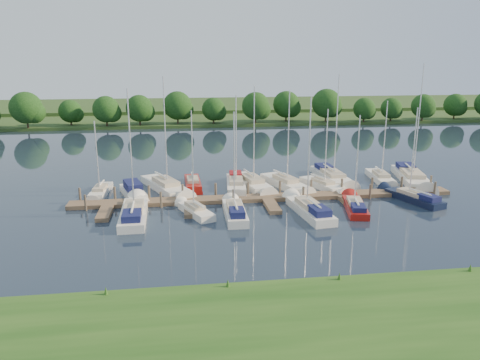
{
  "coord_description": "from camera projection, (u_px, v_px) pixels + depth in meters",
  "views": [
    {
      "loc": [
        -8.99,
        -37.93,
        14.38
      ],
      "look_at": [
        -2.77,
        8.0,
        2.2
      ],
      "focal_mm": 35.0,
      "sensor_mm": 36.0,
      "label": 1
    }
  ],
  "objects": [
    {
      "name": "mooring_pilings",
      "position": [
        265.0,
        193.0,
        49.11
      ],
      "size": [
        38.24,
        2.84,
        2.0
      ],
      "color": "#473D33",
      "rests_on": "ground"
    },
    {
      "name": "sailboat_s_0",
      "position": [
        134.0,
        214.0,
        43.34
      ],
      "size": [
        2.42,
        9.59,
        12.21
      ],
      "rotation": [
        0.0,
        0.0,
        0.02
      ],
      "color": "white",
      "rests_on": "ground"
    },
    {
      "name": "far_shore",
      "position": [
        214.0,
        118.0,
        112.98
      ],
      "size": [
        180.0,
        30.0,
        0.6
      ],
      "primitive_type": "cube",
      "color": "#27451A",
      "rests_on": "ground"
    },
    {
      "name": "near_bank",
      "position": [
        348.0,
        322.0,
        25.78
      ],
      "size": [
        90.0,
        10.0,
        0.5
      ],
      "primitive_type": "cube",
      "color": "#1D4714",
      "rests_on": "ground"
    },
    {
      "name": "sailboat_n_2",
      "position": [
        167.0,
        188.0,
        52.12
      ],
      "size": [
        5.77,
        10.06,
        12.99
      ],
      "rotation": [
        0.0,
        0.0,
        3.56
      ],
      "color": "white",
      "rests_on": "ground"
    },
    {
      "name": "motorboat",
      "position": [
        134.0,
        193.0,
        49.72
      ],
      "size": [
        3.41,
        6.79,
        2.01
      ],
      "rotation": [
        0.0,
        0.0,
        3.42
      ],
      "color": "white",
      "rests_on": "ground"
    },
    {
      "name": "distant_hill",
      "position": [
        207.0,
        106.0,
        136.84
      ],
      "size": [
        220.0,
        40.0,
        1.4
      ],
      "primitive_type": "cube",
      "color": "#354F22",
      "rests_on": "ground"
    },
    {
      "name": "sailboat_s_3",
      "position": [
        309.0,
        210.0,
        44.29
      ],
      "size": [
        3.0,
        8.97,
        11.41
      ],
      "rotation": [
        0.0,
        0.0,
        0.12
      ],
      "color": "white",
      "rests_on": "ground"
    },
    {
      "name": "dock",
      "position": [
        267.0,
        200.0,
        48.13
      ],
      "size": [
        40.0,
        6.0,
        0.4
      ],
      "color": "brown",
      "rests_on": "ground"
    },
    {
      "name": "sailboat_n_9",
      "position": [
        381.0,
        179.0,
        56.12
      ],
      "size": [
        2.62,
        7.83,
        9.94
      ],
      "rotation": [
        0.0,
        0.0,
        3.02
      ],
      "color": "white",
      "rests_on": "ground"
    },
    {
      "name": "sailboat_n_8",
      "position": [
        332.0,
        177.0,
        56.51
      ],
      "size": [
        2.86,
        10.38,
        13.02
      ],
      "rotation": [
        0.0,
        0.0,
        3.19
      ],
      "color": "white",
      "rests_on": "ground"
    },
    {
      "name": "sailboat_n_4",
      "position": [
        236.0,
        185.0,
        53.02
      ],
      "size": [
        2.7,
        8.59,
        10.92
      ],
      "rotation": [
        0.0,
        0.0,
        3.05
      ],
      "color": "white",
      "rests_on": "ground"
    },
    {
      "name": "sailboat_s_5",
      "position": [
        412.0,
        198.0,
        48.27
      ],
      "size": [
        3.89,
        7.77,
        9.96
      ],
      "rotation": [
        0.0,
        0.0,
        0.33
      ],
      "color": "black",
      "rests_on": "ground"
    },
    {
      "name": "sailboat_s_4",
      "position": [
        355.0,
        207.0,
        45.52
      ],
      "size": [
        3.13,
        7.52,
        9.47
      ],
      "rotation": [
        0.0,
        0.0,
        -0.23
      ],
      "color": "maroon",
      "rests_on": "ground"
    },
    {
      "name": "ground",
      "position": [
        283.0,
        226.0,
        41.18
      ],
      "size": [
        260.0,
        260.0,
        0.0
      ],
      "primitive_type": "plane",
      "color": "#182031",
      "rests_on": "ground"
    },
    {
      "name": "sailboat_n_5",
      "position": [
        253.0,
        185.0,
        53.47
      ],
      "size": [
        3.8,
        9.43,
        11.92
      ],
      "rotation": [
        0.0,
        0.0,
        3.35
      ],
      "color": "white",
      "rests_on": "ground"
    },
    {
      "name": "sailboat_s_1",
      "position": [
        195.0,
        211.0,
        44.22
      ],
      "size": [
        3.43,
        6.17,
        8.18
      ],
      "rotation": [
        0.0,
        0.0,
        0.4
      ],
      "color": "white",
      "rests_on": "ground"
    },
    {
      "name": "sailboat_s_2",
      "position": [
        235.0,
        213.0,
        43.61
      ],
      "size": [
        2.0,
        7.8,
        10.15
      ],
      "rotation": [
        0.0,
        0.0,
        -0.02
      ],
      "color": "white",
      "rests_on": "ground"
    },
    {
      "name": "sailboat_n_10",
      "position": [
        412.0,
        178.0,
        56.02
      ],
      "size": [
        4.79,
        11.48,
        14.31
      ],
      "rotation": [
        0.0,
        0.0,
        2.91
      ],
      "color": "white",
      "rests_on": "ground"
    },
    {
      "name": "sailboat_n_7",
      "position": [
        323.0,
        186.0,
        52.99
      ],
      "size": [
        3.79,
        7.22,
        9.33
      ],
      "rotation": [
        0.0,
        0.0,
        3.5
      ],
      "color": "white",
      "rests_on": "ground"
    },
    {
      "name": "sailboat_n_3",
      "position": [
        193.0,
        184.0,
        53.79
      ],
      "size": [
        1.83,
        7.1,
        9.08
      ],
      "rotation": [
        0.0,
        0.0,
        3.17
      ],
      "color": "maroon",
      "rests_on": "ground"
    },
    {
      "name": "sailboat_n_6",
      "position": [
        286.0,
        185.0,
        53.4
      ],
      "size": [
        4.34,
        8.87,
        11.4
      ],
      "rotation": [
        0.0,
        0.0,
        3.46
      ],
      "color": "white",
      "rests_on": "ground"
    },
    {
      "name": "sailboat_n_0",
      "position": [
        100.0,
        192.0,
        50.52
      ],
      "size": [
        1.94,
        6.52,
        8.33
      ],
      "rotation": [
        0.0,
        0.0,
        3.07
      ],
      "color": "white",
      "rests_on": "ground"
    },
    {
      "name": "treeline",
      "position": [
        216.0,
        108.0,
        99.45
      ],
      "size": [
        146.49,
        9.19,
        7.84
      ],
      "color": "#38281C",
      "rests_on": "ground"
    }
  ]
}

